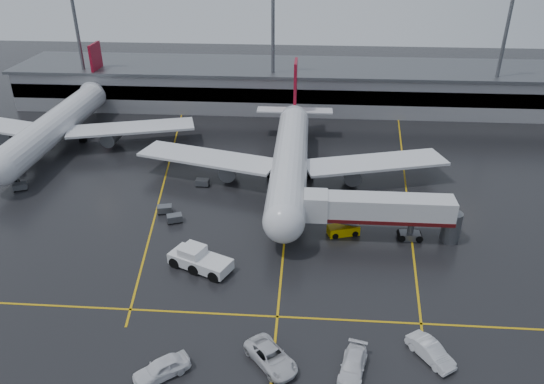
{
  "coord_description": "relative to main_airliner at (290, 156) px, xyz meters",
  "views": [
    {
      "loc": [
        2.42,
        -63.07,
        36.22
      ],
      "look_at": [
        -2.0,
        -2.0,
        4.0
      ],
      "focal_mm": 34.1,
      "sensor_mm": 36.0,
      "label": 1
    }
  ],
  "objects": [
    {
      "name": "service_van_c",
      "position": [
        14.55,
        -36.33,
        -3.38
      ],
      "size": [
        4.28,
        5.17,
        1.66
      ],
      "primitive_type": "imported",
      "rotation": [
        0.0,
        0.0,
        0.59
      ],
      "color": "silver",
      "rests_on": "ground"
    },
    {
      "name": "ground",
      "position": [
        0.0,
        -9.7,
        -4.21
      ],
      "size": [
        220.0,
        220.0,
        0.0
      ],
      "primitive_type": "plane",
      "color": "black",
      "rests_on": "ground"
    },
    {
      "name": "light_mast_right",
      "position": [
        40.0,
        32.3,
        10.27
      ],
      "size": [
        3.0,
        1.2,
        25.45
      ],
      "color": "#595B60",
      "rests_on": "ground"
    },
    {
      "name": "light_mast_mid",
      "position": [
        -5.0,
        32.3,
        10.27
      ],
      "size": [
        3.0,
        1.2,
        25.45
      ],
      "color": "#595B60",
      "rests_on": "ground"
    },
    {
      "name": "terminal",
      "position": [
        0.0,
        38.23,
        0.11
      ],
      "size": [
        122.0,
        19.0,
        8.6
      ],
      "color": "gray",
      "rests_on": "ground"
    },
    {
      "name": "baggage_cart_b",
      "position": [
        -17.04,
        -11.45,
        -3.58
      ],
      "size": [
        2.24,
        1.72,
        1.12
      ],
      "color": "#595B60",
      "rests_on": "ground"
    },
    {
      "name": "apron_line_stop",
      "position": [
        0.0,
        -31.7,
        -4.2
      ],
      "size": [
        60.0,
        0.25,
        0.02
      ],
      "primitive_type": "cube",
      "color": "gold",
      "rests_on": "ground"
    },
    {
      "name": "baggage_cart_e",
      "position": [
        -40.7,
        -6.17,
        -3.58
      ],
      "size": [
        2.36,
        2.02,
        1.12
      ],
      "color": "#595B60",
      "rests_on": "ground"
    },
    {
      "name": "belt_loader",
      "position": [
        7.55,
        -15.2,
        -3.58
      ],
      "size": [
        4.34,
        2.8,
        2.55
      ],
      "color": "#C7A300",
      "rests_on": "ground"
    },
    {
      "name": "baggage_cart_d",
      "position": [
        -44.58,
        0.08,
        -3.58
      ],
      "size": [
        2.17,
        1.58,
        1.12
      ],
      "color": "#595B60",
      "rests_on": "ground"
    },
    {
      "name": "baggage_cart_c",
      "position": [
        -13.39,
        -2.84,
        -3.58
      ],
      "size": [
        2.01,
        1.31,
        1.12
      ],
      "color": "#595B60",
      "rests_on": "ground"
    },
    {
      "name": "jet_bridge",
      "position": [
        11.87,
        -15.7,
        -0.28
      ],
      "size": [
        19.9,
        3.4,
        6.05
      ],
      "color": "silver",
      "rests_on": "ground"
    },
    {
      "name": "baggage_cart_a",
      "position": [
        -15.07,
        -13.82,
        -3.58
      ],
      "size": [
        2.33,
        1.93,
        1.12
      ],
      "color": "#595B60",
      "rests_on": "ground"
    },
    {
      "name": "main_airliner",
      "position": [
        0.0,
        0.0,
        0.0
      ],
      "size": [
        48.8,
        45.6,
        14.1
      ],
      "color": "silver",
      "rests_on": "ground"
    },
    {
      "name": "service_van_a",
      "position": [
        -0.17,
        -38.08,
        -3.39
      ],
      "size": [
        5.81,
        6.27,
        1.63
      ],
      "primitive_type": "imported",
      "rotation": [
        0.0,
        0.0,
        0.68
      ],
      "color": "silver",
      "rests_on": "ground"
    },
    {
      "name": "light_mast_left",
      "position": [
        -45.0,
        32.3,
        10.27
      ],
      "size": [
        3.0,
        1.2,
        25.45
      ],
      "color": "#595B60",
      "rests_on": "ground"
    },
    {
      "name": "apron_line_centre",
      "position": [
        0.0,
        -9.7,
        -4.2
      ],
      "size": [
        0.25,
        90.0,
        0.02
      ],
      "primitive_type": "cube",
      "color": "gold",
      "rests_on": "ground"
    },
    {
      "name": "service_van_b",
      "position": [
        7.26,
        -38.51,
        -3.45
      ],
      "size": [
        3.32,
        5.57,
        1.51
      ],
      "primitive_type": "imported",
      "rotation": [
        0.0,
        0.0,
        -0.24
      ],
      "color": "white",
      "rests_on": "ground"
    },
    {
      "name": "apron_line_right",
      "position": [
        18.0,
        0.3,
        -4.2
      ],
      "size": [
        7.57,
        69.64,
        0.02
      ],
      "primitive_type": "cube",
      "rotation": [
        0.0,
        0.0,
        -0.1
      ],
      "color": "gold",
      "rests_on": "ground"
    },
    {
      "name": "second_airliner",
      "position": [
        -42.0,
        12.0,
        0.0
      ],
      "size": [
        48.8,
        45.6,
        14.1
      ],
      "color": "silver",
      "rests_on": "ground"
    },
    {
      "name": "pushback_tractor",
      "position": [
        -9.71,
        -23.79,
        -3.14
      ],
      "size": [
        8.06,
        5.86,
        2.68
      ],
      "color": "white",
      "rests_on": "ground"
    },
    {
      "name": "apron_line_left",
      "position": [
        -20.0,
        0.3,
        -4.2
      ],
      "size": [
        9.99,
        69.35,
        0.02
      ],
      "primitive_type": "cube",
      "rotation": [
        0.0,
        0.0,
        0.14
      ],
      "color": "gold",
      "rests_on": "ground"
    },
    {
      "name": "service_van_d",
      "position": [
        -9.83,
        -40.21,
        -3.33
      ],
      "size": [
        5.34,
        4.83,
        1.76
      ],
      "primitive_type": "imported",
      "rotation": [
        0.0,
        0.0,
        -0.9
      ],
      "color": "white",
      "rests_on": "ground"
    }
  ]
}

